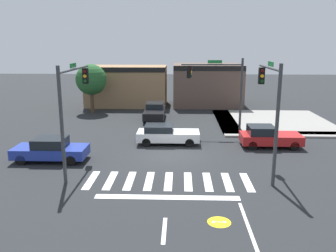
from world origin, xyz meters
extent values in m
plane|color=#232628|center=(0.00, 0.00, 0.00)|extent=(120.00, 120.00, 0.00)
cube|color=silver|center=(-4.08, -4.50, 0.00)|extent=(0.41, 2.59, 0.01)
cube|color=silver|center=(-3.06, -4.50, 0.00)|extent=(0.41, 2.59, 0.01)
cube|color=silver|center=(-2.04, -4.50, 0.00)|extent=(0.41, 2.59, 0.01)
cube|color=silver|center=(-1.02, -4.50, 0.00)|extent=(0.41, 2.59, 0.01)
cube|color=silver|center=(0.00, -4.50, 0.00)|extent=(0.41, 2.59, 0.01)
cube|color=silver|center=(1.02, -4.50, 0.00)|extent=(0.41, 2.59, 0.01)
cube|color=silver|center=(2.04, -4.50, 0.00)|extent=(0.41, 2.59, 0.01)
cube|color=silver|center=(3.06, -4.50, 0.00)|extent=(0.41, 2.59, 0.01)
cube|color=silver|center=(4.08, -4.50, 0.00)|extent=(0.41, 2.59, 0.01)
cube|color=white|center=(0.00, -6.50, 0.00)|extent=(6.80, 0.50, 0.01)
cube|color=white|center=(0.00, -9.50, 0.00)|extent=(0.16, 2.00, 0.01)
cylinder|color=yellow|center=(2.19, -8.78, 0.00)|extent=(0.96, 0.96, 0.01)
cylinder|color=white|center=(1.97, -8.78, 0.01)|extent=(0.15, 0.15, 0.00)
cylinder|color=white|center=(2.40, -8.78, 0.01)|extent=(0.15, 0.15, 0.00)
cube|color=white|center=(2.19, -8.78, 0.01)|extent=(0.43, 0.04, 0.00)
cube|color=gray|center=(9.00, 5.20, 0.07)|extent=(10.00, 1.60, 0.15)
cube|color=gray|center=(4.80, 10.00, 0.07)|extent=(1.60, 10.00, 0.15)
cube|color=gray|center=(9.00, 10.00, 0.07)|extent=(10.00, 10.00, 0.15)
cube|color=#93704C|center=(-5.53, 18.59, 2.23)|extent=(8.93, 5.17, 4.47)
cube|color=black|center=(-5.53, 16.20, 4.22)|extent=(8.93, 0.50, 0.50)
cube|color=brown|center=(3.66, 19.19, 2.32)|extent=(7.66, 6.39, 4.65)
cube|color=black|center=(3.66, 16.20, 4.40)|extent=(7.66, 0.50, 0.50)
cylinder|color=#383A3D|center=(5.29, -4.93, 3.06)|extent=(0.18, 0.18, 6.12)
cylinder|color=#383A3D|center=(5.29, -2.73, 5.76)|extent=(0.12, 4.39, 0.12)
cube|color=black|center=(5.29, -1.00, 5.18)|extent=(0.32, 0.32, 0.95)
sphere|color=#470A0A|center=(5.29, -1.17, 5.48)|extent=(0.22, 0.22, 0.22)
sphere|color=orange|center=(5.29, -1.17, 5.18)|extent=(0.22, 0.22, 0.22)
sphere|color=#0C3814|center=(5.29, -1.17, 4.89)|extent=(0.22, 0.22, 0.22)
cube|color=#197233|center=(5.29, -2.95, 5.98)|extent=(0.03, 1.10, 0.24)
cylinder|color=#383A3D|center=(5.36, 6.04, 2.95)|extent=(0.18, 0.18, 5.90)
cylinder|color=#383A3D|center=(3.00, 6.04, 5.40)|extent=(4.73, 0.12, 0.12)
cube|color=black|center=(1.23, 6.04, 4.83)|extent=(0.32, 0.32, 0.95)
sphere|color=#470A0A|center=(1.40, 6.04, 5.12)|extent=(0.22, 0.22, 0.22)
sphere|color=orange|center=(1.40, 6.04, 4.83)|extent=(0.22, 0.22, 0.22)
sphere|color=#0C3814|center=(1.40, 6.04, 4.53)|extent=(0.22, 0.22, 0.22)
cube|color=#197233|center=(3.24, 6.04, 5.62)|extent=(1.10, 0.03, 0.24)
cylinder|color=#383A3D|center=(-5.30, -4.92, 3.00)|extent=(0.18, 0.18, 6.00)
cylinder|color=#383A3D|center=(-5.30, -2.17, 5.62)|extent=(0.12, 5.50, 0.12)
cube|color=black|center=(-5.30, 0.01, 5.05)|extent=(0.32, 0.32, 0.95)
sphere|color=#470A0A|center=(-5.30, -0.16, 5.34)|extent=(0.22, 0.22, 0.22)
sphere|color=orange|center=(-5.30, -0.16, 5.05)|extent=(0.22, 0.22, 0.22)
sphere|color=#0C3814|center=(-5.30, -0.16, 4.75)|extent=(0.22, 0.22, 0.22)
cube|color=#197233|center=(-5.30, -2.44, 5.84)|extent=(0.03, 1.10, 0.24)
cube|color=#23389E|center=(-7.31, -1.42, 0.58)|extent=(4.41, 1.90, 0.60)
cube|color=black|center=(-7.30, -1.42, 1.16)|extent=(1.89, 1.67, 0.57)
cylinder|color=black|center=(-8.81, -2.26, 0.31)|extent=(0.61, 0.22, 0.61)
cylinder|color=black|center=(-8.81, -0.58, 0.31)|extent=(0.61, 0.22, 0.61)
cylinder|color=black|center=(-5.81, -2.26, 0.31)|extent=(0.61, 0.22, 0.61)
cylinder|color=black|center=(-5.81, -0.58, 0.31)|extent=(0.61, 0.22, 0.61)
cube|color=red|center=(6.87, 2.08, 0.59)|extent=(4.10, 1.94, 0.63)
cube|color=black|center=(6.18, 2.08, 1.18)|extent=(1.75, 1.71, 0.56)
cylinder|color=black|center=(8.26, 2.94, 0.31)|extent=(0.61, 0.22, 0.61)
cylinder|color=black|center=(8.26, 1.22, 0.31)|extent=(0.61, 0.22, 0.61)
cylinder|color=black|center=(5.47, 2.94, 0.31)|extent=(0.61, 0.22, 0.61)
cylinder|color=black|center=(5.47, 1.22, 0.31)|extent=(0.61, 0.22, 0.61)
cube|color=black|center=(-1.82, 10.72, 0.63)|extent=(1.85, 4.59, 0.68)
cube|color=black|center=(-1.82, 11.47, 1.22)|extent=(1.62, 2.12, 0.52)
cylinder|color=black|center=(-1.00, 9.15, 0.32)|extent=(0.22, 0.64, 0.64)
cylinder|color=black|center=(-2.63, 9.15, 0.32)|extent=(0.22, 0.64, 0.64)
cylinder|color=black|center=(-1.00, 12.28, 0.32)|extent=(0.22, 0.64, 0.64)
cylinder|color=black|center=(-2.63, 12.28, 0.32)|extent=(0.22, 0.64, 0.64)
cube|color=white|center=(-0.25, 2.59, 0.59)|extent=(4.41, 1.85, 0.63)
cube|color=black|center=(-0.92, 2.59, 1.14)|extent=(1.98, 1.63, 0.46)
cylinder|color=black|center=(1.24, 3.40, 0.30)|extent=(0.61, 0.22, 0.61)
cylinder|color=black|center=(1.24, 1.77, 0.30)|extent=(0.61, 0.22, 0.61)
cylinder|color=black|center=(-1.75, 3.40, 0.30)|extent=(0.61, 0.22, 0.61)
cylinder|color=black|center=(-1.75, 1.77, 0.30)|extent=(0.61, 0.22, 0.61)
cylinder|color=#4C3823|center=(-8.50, 14.00, 1.40)|extent=(0.36, 0.36, 2.80)
sphere|color=#235628|center=(-8.50, 14.00, 3.40)|extent=(3.12, 3.12, 3.12)
camera|label=1|loc=(0.58, -21.90, 7.06)|focal=37.97mm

